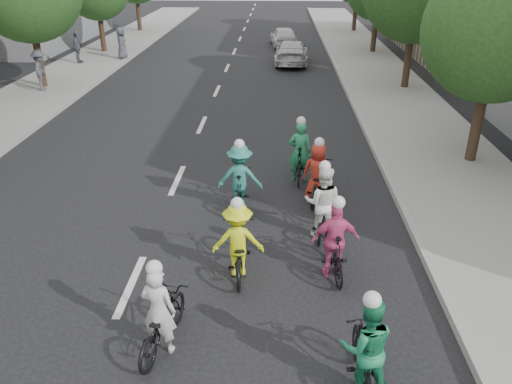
# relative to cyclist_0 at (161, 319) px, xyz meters

# --- Properties ---
(ground) EXTENTS (120.00, 120.00, 0.00)m
(ground) POSITION_rel_cyclist_0_xyz_m (-1.00, 1.61, -0.56)
(ground) COLOR black
(ground) RESTS_ON ground
(curb_left) EXTENTS (0.18, 80.00, 0.18)m
(curb_left) POSITION_rel_cyclist_0_xyz_m (-7.05, 11.61, -0.47)
(curb_left) COLOR #999993
(curb_left) RESTS_ON ground
(sidewalk_right) EXTENTS (4.00, 80.00, 0.15)m
(sidewalk_right) POSITION_rel_cyclist_0_xyz_m (7.00, 11.61, -0.49)
(sidewalk_right) COLOR gray
(sidewalk_right) RESTS_ON ground
(curb_right) EXTENTS (0.18, 80.00, 0.18)m
(curb_right) POSITION_rel_cyclist_0_xyz_m (5.05, 11.61, -0.47)
(curb_right) COLOR #999993
(curb_right) RESTS_ON ground
(tree_r_0) EXTENTS (4.00, 4.00, 5.97)m
(tree_r_0) POSITION_rel_cyclist_0_xyz_m (7.80, 8.21, 3.40)
(tree_r_0) COLOR black
(tree_r_0) RESTS_ON ground
(cyclist_0) EXTENTS (0.96, 1.85, 1.74)m
(cyclist_0) POSITION_rel_cyclist_0_xyz_m (0.00, 0.00, 0.00)
(cyclist_0) COLOR black
(cyclist_0) RESTS_ON ground
(cyclist_1) EXTENTS (0.81, 1.65, 1.80)m
(cyclist_1) POSITION_rel_cyclist_0_xyz_m (3.18, -0.73, 0.11)
(cyclist_1) COLOR black
(cyclist_1) RESTS_ON ground
(cyclist_2) EXTENTS (1.07, 1.89, 1.75)m
(cyclist_2) POSITION_rel_cyclist_0_xyz_m (1.10, 2.14, 0.08)
(cyclist_2) COLOR black
(cyclist_2) RESTS_ON ground
(cyclist_3) EXTENTS (1.00, 1.72, 1.80)m
(cyclist_3) POSITION_rel_cyclist_0_xyz_m (3.03, 2.20, 0.10)
(cyclist_3) COLOR black
(cyclist_3) RESTS_ON ground
(cyclist_4) EXTENTS (1.01, 1.96, 1.76)m
(cyclist_4) POSITION_rel_cyclist_0_xyz_m (2.91, 5.55, 0.05)
(cyclist_4) COLOR black
(cyclist_4) RESTS_ON ground
(cyclist_5) EXTENTS (0.66, 1.82, 1.90)m
(cyclist_5) POSITION_rel_cyclist_0_xyz_m (2.49, 6.82, 0.10)
(cyclist_5) COLOR black
(cyclist_5) RESTS_ON ground
(cyclist_6) EXTENTS (0.92, 1.68, 1.87)m
(cyclist_6) POSITION_rel_cyclist_0_xyz_m (2.89, 3.74, 0.11)
(cyclist_6) COLOR black
(cyclist_6) RESTS_ON ground
(cyclist_7) EXTENTS (1.13, 1.72, 1.89)m
(cyclist_7) POSITION_rel_cyclist_0_xyz_m (0.94, 4.97, 0.17)
(cyclist_7) COLOR black
(cyclist_7) RESTS_ON ground
(follow_car_lead) EXTENTS (1.98, 4.55, 1.30)m
(follow_car_lead) POSITION_rel_cyclist_0_xyz_m (2.59, 22.92, 0.09)
(follow_car_lead) COLOR silver
(follow_car_lead) RESTS_ON ground
(follow_car_trail) EXTENTS (2.02, 4.04, 1.32)m
(follow_car_trail) POSITION_rel_cyclist_0_xyz_m (2.17, 28.54, 0.10)
(follow_car_trail) COLOR silver
(follow_car_trail) RESTS_ON ground
(spectator_0) EXTENTS (0.98, 1.31, 1.80)m
(spectator_0) POSITION_rel_cyclist_0_xyz_m (-8.88, 15.87, 0.49)
(spectator_0) COLOR #484854
(spectator_0) RESTS_ON sidewalk_left
(spectator_1) EXTENTS (0.51, 1.04, 1.72)m
(spectator_1) POSITION_rel_cyclist_0_xyz_m (-9.44, 21.90, 0.45)
(spectator_1) COLOR #555763
(spectator_1) RESTS_ON sidewalk_left
(spectator_2) EXTENTS (0.64, 0.91, 1.77)m
(spectator_2) POSITION_rel_cyclist_0_xyz_m (-7.30, 23.21, 0.47)
(spectator_2) COLOR #4B4C57
(spectator_2) RESTS_ON sidewalk_left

